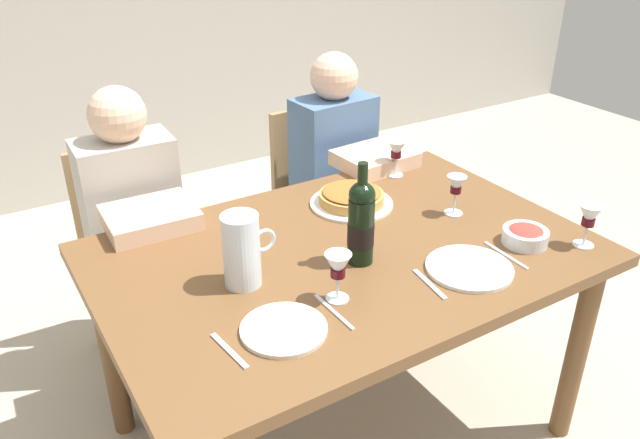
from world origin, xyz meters
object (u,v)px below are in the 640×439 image
dining_table (345,275)px  wine_glass_right_diner (456,187)px  dinner_plate_right_setting (469,268)px  chair_left (130,242)px  chair_right (318,190)px  baked_tart (352,198)px  dinner_plate_left_setting (284,329)px  water_pitcher (242,254)px  wine_glass_centre (396,151)px  wine_glass_spare (589,218)px  salad_bowl (525,235)px  diner_right (349,184)px  diner_left (143,242)px  wine_glass_left_diner (338,268)px  wine_bottle (360,223)px

dining_table → wine_glass_right_diner: bearing=1.0°
dinner_plate_right_setting → chair_left: chair_left is taller
dining_table → dinner_plate_right_setting: dinner_plate_right_setting is taller
dinner_plate_right_setting → chair_right: chair_right is taller
baked_tart → dinner_plate_left_setting: bearing=-137.4°
water_pitcher → dining_table: bearing=1.0°
wine_glass_centre → chair_right: 0.64m
wine_glass_spare → dinner_plate_left_setting: wine_glass_spare is taller
chair_left → wine_glass_spare: bearing=133.7°
salad_bowl → dinner_plate_right_setting: salad_bowl is taller
baked_tart → dinner_plate_right_setting: (0.05, -0.53, -0.02)m
chair_right → diner_right: (0.01, -0.24, 0.12)m
diner_left → chair_right: (0.90, 0.26, -0.12)m
baked_tart → salad_bowl: bearing=-58.6°
diner_left → water_pitcher: bearing=101.6°
dinner_plate_right_setting → diner_right: bearing=77.2°
diner_right → wine_glass_left_diner: bearing=50.5°
wine_bottle → chair_right: 1.14m
wine_glass_right_diner → diner_right: (0.01, 0.65, -0.24)m
water_pitcher → wine_glass_spare: 1.06m
wine_glass_left_diner → chair_left: (-0.28, 1.08, -0.36)m
chair_left → diner_left: 0.26m
wine_glass_centre → diner_left: (-0.93, 0.26, -0.24)m
wine_glass_right_diner → diner_left: bearing=145.5°
dining_table → dinner_plate_left_setting: bearing=-144.2°
wine_glass_centre → wine_bottle: bearing=-136.8°
wine_glass_centre → diner_right: diner_right is taller
wine_bottle → wine_glass_centre: size_ratio=2.25×
diner_left → diner_right: same height
baked_tart → diner_right: size_ratio=0.25×
water_pitcher → wine_glass_right_diner: size_ratio=1.54×
chair_right → dinner_plate_right_setting: bearing=76.6°
wine_glass_right_diner → wine_glass_spare: bearing=-62.2°
dining_table → chair_left: (-0.45, 0.87, -0.17)m
dining_table → chair_left: size_ratio=1.72×
wine_glass_right_diner → wine_bottle: bearing=-169.1°
wine_glass_spare → wine_glass_left_diner: bearing=169.0°
wine_glass_right_diner → diner_right: bearing=89.4°
salad_bowl → dinner_plate_left_setting: salad_bowl is taller
wine_glass_centre → chair_left: bearing=151.8°
dining_table → wine_glass_centre: 0.63m
dining_table → diner_left: (-0.45, 0.63, -0.05)m
baked_tart → salad_bowl: size_ratio=2.06×
wine_glass_centre → dinner_plate_right_setting: bearing=-109.5°
baked_tart → wine_glass_left_diner: (-0.35, -0.46, 0.07)m
wine_bottle → wine_glass_spare: bearing=-23.9°
wine_bottle → dinner_plate_right_setting: wine_bottle is taller
dining_table → wine_glass_right_diner: size_ratio=10.72×
chair_left → diner_right: 0.94m
wine_glass_spare → diner_right: (-0.19, 1.02, -0.24)m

